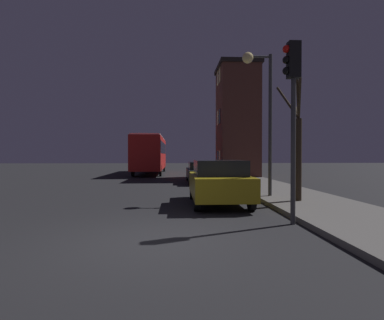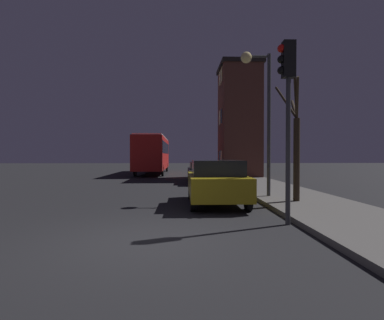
{
  "view_description": "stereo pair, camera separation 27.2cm",
  "coord_description": "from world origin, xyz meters",
  "px_view_note": "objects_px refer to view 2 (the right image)",
  "views": [
    {
      "loc": [
        0.55,
        -6.01,
        1.73
      ],
      "look_at": [
        1.34,
        9.34,
        1.49
      ],
      "focal_mm": 28.0,
      "sensor_mm": 36.0,
      "label": 1
    },
    {
      "loc": [
        0.82,
        -6.02,
        1.73
      ],
      "look_at": [
        1.34,
        9.34,
        1.49
      ],
      "focal_mm": 28.0,
      "sensor_mm": 36.0,
      "label": 2
    }
  ],
  "objects_px": {
    "streetlamp": "(259,95)",
    "traffic_light": "(287,94)",
    "car_near_lane": "(216,181)",
    "bare_tree": "(296,143)",
    "bus": "(153,152)",
    "car_mid_lane": "(202,172)"
  },
  "relations": [
    {
      "from": "streetlamp",
      "to": "traffic_light",
      "type": "bearing_deg",
      "value": -95.46
    },
    {
      "from": "streetlamp",
      "to": "car_near_lane",
      "type": "distance_m",
      "value": 3.9
    },
    {
      "from": "car_near_lane",
      "to": "bare_tree",
      "type": "bearing_deg",
      "value": -2.96
    },
    {
      "from": "streetlamp",
      "to": "bus",
      "type": "relative_size",
      "value": 0.51
    },
    {
      "from": "streetlamp",
      "to": "traffic_light",
      "type": "xyz_separation_m",
      "value": [
        -0.4,
        -4.23,
        -0.82
      ]
    },
    {
      "from": "traffic_light",
      "to": "bus",
      "type": "height_order",
      "value": "traffic_light"
    },
    {
      "from": "bare_tree",
      "to": "car_near_lane",
      "type": "height_order",
      "value": "bare_tree"
    },
    {
      "from": "bare_tree",
      "to": "bus",
      "type": "height_order",
      "value": "bare_tree"
    },
    {
      "from": "traffic_light",
      "to": "car_near_lane",
      "type": "bearing_deg",
      "value": 114.24
    },
    {
      "from": "car_near_lane",
      "to": "car_mid_lane",
      "type": "xyz_separation_m",
      "value": [
        0.06,
        8.48,
        -0.11
      ]
    },
    {
      "from": "bare_tree",
      "to": "streetlamp",
      "type": "bearing_deg",
      "value": 126.98
    },
    {
      "from": "traffic_light",
      "to": "car_near_lane",
      "type": "height_order",
      "value": "traffic_light"
    },
    {
      "from": "bare_tree",
      "to": "car_near_lane",
      "type": "distance_m",
      "value": 3.08
    },
    {
      "from": "traffic_light",
      "to": "bare_tree",
      "type": "bearing_deg",
      "value": 65.41
    },
    {
      "from": "traffic_light",
      "to": "bus",
      "type": "relative_size",
      "value": 0.41
    },
    {
      "from": "streetlamp",
      "to": "car_near_lane",
      "type": "height_order",
      "value": "streetlamp"
    },
    {
      "from": "bare_tree",
      "to": "car_mid_lane",
      "type": "relative_size",
      "value": 0.92
    },
    {
      "from": "traffic_light",
      "to": "car_near_lane",
      "type": "xyz_separation_m",
      "value": [
        -1.4,
        3.11,
        -2.44
      ]
    },
    {
      "from": "streetlamp",
      "to": "car_mid_lane",
      "type": "bearing_deg",
      "value": 103.34
    },
    {
      "from": "traffic_light",
      "to": "bus",
      "type": "distance_m",
      "value": 21.72
    },
    {
      "from": "streetlamp",
      "to": "car_mid_lane",
      "type": "height_order",
      "value": "streetlamp"
    },
    {
      "from": "car_mid_lane",
      "to": "car_near_lane",
      "type": "bearing_deg",
      "value": -90.42
    }
  ]
}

